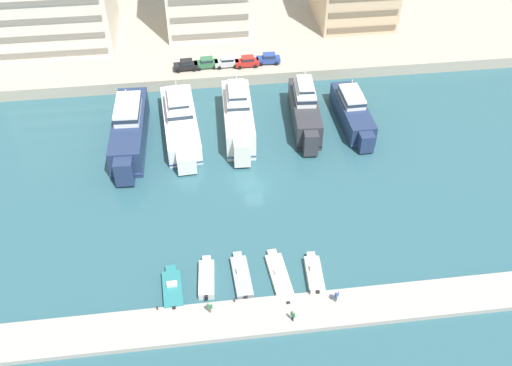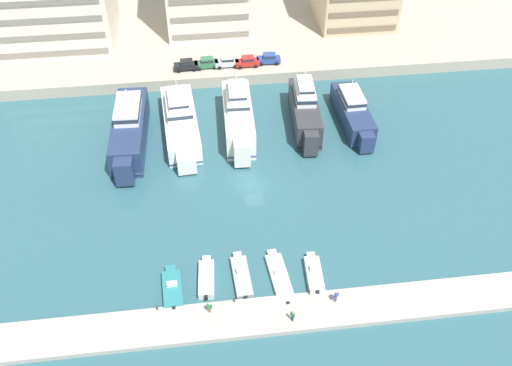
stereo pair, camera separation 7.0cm
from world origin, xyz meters
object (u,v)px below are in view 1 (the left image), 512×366
Objects in this scene: motorboat_grey_mid_left at (242,276)px; car_red_center_left at (247,61)px; yacht_charcoal_center_left at (305,110)px; motorboat_cream_center_left at (280,277)px; motorboat_cream_center at (314,274)px; yacht_white_left at (180,121)px; yacht_navy_far_left at (129,130)px; pedestrian_far_side at (336,295)px; motorboat_white_left at (207,278)px; car_blue_center at (269,58)px; yacht_ivory_mid_left at (238,117)px; car_silver_mid_left at (227,61)px; pedestrian_near_edge at (293,315)px; yacht_navy_center at (353,112)px; pedestrian_mid_deck at (210,307)px; car_black_far_left at (186,65)px; car_green_left at (206,63)px; motorboat_teal_far_left at (172,288)px.

car_red_center_left is (5.79, 44.69, 2.57)m from motorboat_grey_mid_left.
yacht_charcoal_center_left is 17.04m from car_red_center_left.
motorboat_cream_center reaches higher than motorboat_cream_center_left.
yacht_white_left is 32.10m from motorboat_cream_center_left.
yacht_navy_far_left reaches higher than pedestrian_far_side.
motorboat_white_left is 1.48× the size of car_blue_center.
motorboat_grey_mid_left is at bearing 170.64° from motorboat_cream_center_left.
yacht_ivory_mid_left is (16.28, 1.01, 0.20)m from yacht_navy_far_left.
motorboat_grey_mid_left is 1.70× the size of car_blue_center.
car_silver_mid_left is at bearing 174.56° from car_red_center_left.
pedestrian_near_edge is 0.95× the size of pedestrian_far_side.
yacht_ivory_mid_left is 2.57× the size of motorboat_grey_mid_left.
yacht_white_left is at bearing 178.30° from yacht_navy_center.
yacht_charcoal_center_left is at bearing 81.44° from motorboat_cream_center.
yacht_white_left reaches higher than motorboat_cream_center_left.
pedestrian_mid_deck is 0.98× the size of pedestrian_far_side.
pedestrian_near_edge is (2.21, -35.73, -1.09)m from yacht_ivory_mid_left.
car_silver_mid_left is at bearing 47.17° from yacht_navy_far_left.
yacht_charcoal_center_left is at bearing -41.36° from car_black_far_left.
car_silver_mid_left is at bearing 1.59° from car_black_far_left.
car_blue_center is 51.84m from pedestrian_mid_deck.
motorboat_cream_center reaches higher than motorboat_grey_mid_left.
yacht_navy_far_left reaches higher than motorboat_cream_center.
pedestrian_mid_deck is at bearing -116.45° from yacht_charcoal_center_left.
pedestrian_near_edge is at bearing -86.25° from motorboat_cream_center_left.
car_black_far_left is 52.01m from pedestrian_far_side.
motorboat_cream_center is at bearing -1.16° from motorboat_cream_center_left.
pedestrian_far_side is at bearing -73.53° from car_black_far_left.
car_green_left reaches higher than motorboat_white_left.
yacht_white_left is 30.22m from motorboat_grey_mid_left.
car_blue_center is at bearing 66.92° from yacht_ivory_mid_left.
car_green_left is 10.82m from car_blue_center.
motorboat_cream_center_left is 5.15× the size of pedestrian_near_edge.
pedestrian_far_side is (23.70, -32.81, -0.84)m from yacht_navy_far_left.
yacht_ivory_mid_left is at bearing -101.40° from car_red_center_left.
motorboat_cream_center_left is (-16.09, -29.46, -1.58)m from yacht_navy_center.
car_red_center_left is at bearing 93.33° from motorboat_cream_center.
pedestrian_far_side is (18.01, -4.20, 1.22)m from motorboat_teal_far_left.
yacht_white_left is 4.89× the size of car_silver_mid_left.
motorboat_grey_mid_left is at bearing -95.12° from yacht_ivory_mid_left.
yacht_navy_center is 2.62× the size of motorboat_white_left.
yacht_white_left is 33.72m from motorboat_cream_center.
yacht_navy_far_left reaches higher than yacht_white_left.
yacht_navy_far_left is 25.81m from car_red_center_left.
car_black_far_left is at bearing 106.11° from motorboat_cream_center.
yacht_navy_far_left reaches higher than pedestrian_mid_deck.
pedestrian_mid_deck is at bearing -89.10° from car_black_far_left.
car_silver_mid_left is (3.53, -0.07, 0.00)m from car_green_left.
yacht_white_left reaches higher than motorboat_cream_center.
yacht_charcoal_center_left reaches higher than yacht_navy_center.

